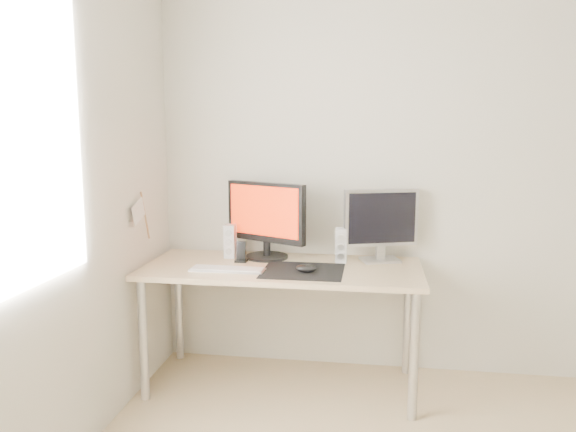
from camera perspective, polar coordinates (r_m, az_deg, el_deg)
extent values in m
plane|color=silver|center=(3.52, 15.55, 4.21)|extent=(3.50, 0.00, 3.50)
cube|color=black|center=(3.15, 1.53, -5.59)|extent=(0.45, 0.40, 0.00)
ellipsoid|color=black|center=(3.11, 1.83, -5.34)|extent=(0.12, 0.07, 0.04)
cube|color=#D1B587|center=(3.26, -0.59, -5.37)|extent=(1.60, 0.70, 0.03)
cylinder|color=silver|center=(3.31, -14.49, -12.09)|extent=(0.05, 0.05, 0.70)
cylinder|color=silver|center=(3.07, 12.67, -13.72)|extent=(0.05, 0.05, 0.70)
cylinder|color=silver|center=(3.81, -11.04, -9.10)|extent=(0.05, 0.05, 0.70)
cylinder|color=silver|center=(3.61, 12.05, -10.18)|extent=(0.05, 0.05, 0.70)
cylinder|color=black|center=(3.46, -2.15, -4.14)|extent=(0.35, 0.35, 0.02)
cylinder|color=black|center=(3.44, -2.16, -3.04)|extent=(0.06, 0.06, 0.12)
cube|color=black|center=(3.40, -2.27, 0.39)|extent=(0.52, 0.28, 0.36)
cube|color=#FF480D|center=(3.38, -2.51, 0.51)|extent=(0.45, 0.22, 0.30)
cube|color=silver|center=(3.42, 9.33, -4.42)|extent=(0.26, 0.22, 0.01)
cube|color=#B1B1B3|center=(3.41, 9.35, -3.48)|extent=(0.06, 0.05, 0.10)
cube|color=#ABABAD|center=(3.37, 9.44, -0.16)|extent=(0.44, 0.18, 0.34)
cube|color=black|center=(3.35, 9.56, -0.22)|extent=(0.39, 0.14, 0.30)
cube|color=white|center=(3.46, -5.89, -2.56)|extent=(0.07, 0.07, 0.21)
cylinder|color=silver|center=(3.44, -6.05, -3.61)|extent=(0.04, 0.01, 0.04)
cylinder|color=silver|center=(3.42, -6.07, -2.70)|extent=(0.04, 0.01, 0.04)
cylinder|color=#BDBDBF|center=(3.41, -6.09, -1.77)|extent=(0.04, 0.01, 0.04)
cube|color=silver|center=(3.33, 5.43, -3.00)|extent=(0.07, 0.07, 0.21)
cylinder|color=#B1B1B3|center=(3.31, 5.38, -4.10)|extent=(0.04, 0.01, 0.04)
cylinder|color=#AFAFB1|center=(3.29, 5.39, -3.15)|extent=(0.04, 0.01, 0.04)
cylinder|color=silver|center=(3.28, 5.41, -2.20)|extent=(0.04, 0.01, 0.04)
cube|color=#B4B4B6|center=(3.17, -6.17, -5.45)|extent=(0.42, 0.13, 0.01)
cube|color=white|center=(3.17, -6.17, -5.31)|extent=(0.40, 0.11, 0.01)
cube|color=black|center=(3.37, -4.77, -4.55)|extent=(0.07, 0.06, 0.01)
cube|color=black|center=(3.35, -4.79, -3.51)|extent=(0.05, 0.03, 0.11)
cylinder|color=#A57F54|center=(3.34, -14.32, 0.04)|extent=(0.01, 0.10, 0.29)
cube|color=white|center=(3.25, -14.93, 0.49)|extent=(0.00, 0.19, 0.15)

